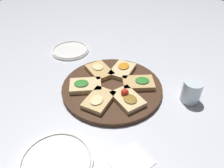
# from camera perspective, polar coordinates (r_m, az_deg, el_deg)

# --- Properties ---
(ground_plane) EXTENTS (3.00, 3.00, 0.00)m
(ground_plane) POSITION_cam_1_polar(r_m,az_deg,el_deg) (0.94, 0.00, -1.41)
(ground_plane) COLOR silver
(serving_board) EXTENTS (0.42, 0.42, 0.02)m
(serving_board) POSITION_cam_1_polar(r_m,az_deg,el_deg) (0.93, 0.00, -0.96)
(serving_board) COLOR #422819
(serving_board) RESTS_ON ground_plane
(focaccia_slice_0) EXTENTS (0.16, 0.15, 0.03)m
(focaccia_slice_0) POSITION_cam_1_polar(r_m,az_deg,el_deg) (0.93, 6.95, 0.28)
(focaccia_slice_0) COLOR tan
(focaccia_slice_0) RESTS_ON serving_board
(focaccia_slice_1) EXTENTS (0.15, 0.13, 0.03)m
(focaccia_slice_1) POSITION_cam_1_polar(r_m,az_deg,el_deg) (1.00, 2.74, 3.70)
(focaccia_slice_1) COLOR #E5C689
(focaccia_slice_1) RESTS_ON serving_board
(focaccia_slice_2) EXTENTS (0.12, 0.15, 0.03)m
(focaccia_slice_2) POSITION_cam_1_polar(r_m,az_deg,el_deg) (1.00, -3.32, 3.52)
(focaccia_slice_2) COLOR tan
(focaccia_slice_2) RESTS_ON serving_board
(focaccia_slice_3) EXTENTS (0.16, 0.15, 0.03)m
(focaccia_slice_3) POSITION_cam_1_polar(r_m,az_deg,el_deg) (0.92, -7.02, -0.37)
(focaccia_slice_3) COLOR #E5C689
(focaccia_slice_3) RESTS_ON serving_board
(focaccia_slice_4) EXTENTS (0.15, 0.12, 0.03)m
(focaccia_slice_4) POSITION_cam_1_polar(r_m,az_deg,el_deg) (0.84, -3.47, -4.20)
(focaccia_slice_4) COLOR #DBB775
(focaccia_slice_4) RESTS_ON serving_board
(focaccia_slice_5) EXTENTS (0.12, 0.15, 0.05)m
(focaccia_slice_5) POSITION_cam_1_polar(r_m,az_deg,el_deg) (0.85, 4.04, -3.76)
(focaccia_slice_5) COLOR #E5C689
(focaccia_slice_5) RESTS_ON serving_board
(plate_left) EXTENTS (0.23, 0.23, 0.02)m
(plate_left) POSITION_cam_1_polar(r_m,az_deg,el_deg) (0.72, -14.50, -19.12)
(plate_left) COLOR white
(plate_left) RESTS_ON ground_plane
(plate_right) EXTENTS (0.20, 0.20, 0.02)m
(plate_right) POSITION_cam_1_polar(r_m,az_deg,el_deg) (1.22, -10.84, 8.69)
(plate_right) COLOR white
(plate_right) RESTS_ON ground_plane
(water_glass) EXTENTS (0.08, 0.08, 0.09)m
(water_glass) POSITION_cam_1_polar(r_m,az_deg,el_deg) (0.91, 20.04, -1.84)
(water_glass) COLOR silver
(water_glass) RESTS_ON ground_plane
(napkin_stack) EXTENTS (0.13, 0.11, 0.01)m
(napkin_stack) POSITION_cam_1_polar(r_m,az_deg,el_deg) (0.71, 5.09, -19.64)
(napkin_stack) COLOR white
(napkin_stack) RESTS_ON ground_plane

